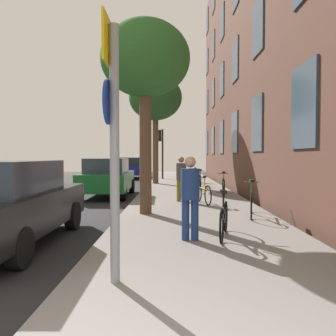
# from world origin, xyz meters

# --- Properties ---
(ground_plane) EXTENTS (41.80, 41.80, 0.00)m
(ground_plane) POSITION_xyz_m (-2.40, 15.00, 0.00)
(ground_plane) COLOR #332D28
(road_asphalt) EXTENTS (7.00, 38.00, 0.01)m
(road_asphalt) POSITION_xyz_m (-4.50, 15.00, 0.01)
(road_asphalt) COLOR #232326
(road_asphalt) RESTS_ON ground
(sidewalk) EXTENTS (4.20, 38.00, 0.12)m
(sidewalk) POSITION_xyz_m (1.10, 15.00, 0.06)
(sidewalk) COLOR gray
(sidewalk) RESTS_ON ground
(building_facade) EXTENTS (0.56, 27.00, 14.49)m
(building_facade) POSITION_xyz_m (3.69, 14.50, 7.26)
(building_facade) COLOR #513328
(building_facade) RESTS_ON ground
(sign_post) EXTENTS (0.16, 0.60, 3.32)m
(sign_post) POSITION_xyz_m (-0.33, 2.64, 2.05)
(sign_post) COLOR gray
(sign_post) RESTS_ON sidewalk
(traffic_light) EXTENTS (0.43, 0.24, 3.53)m
(traffic_light) POSITION_xyz_m (-0.31, 22.41, 2.54)
(traffic_light) COLOR black
(traffic_light) RESTS_ON sidewalk
(tree_near) EXTENTS (2.47, 2.47, 5.34)m
(tree_near) POSITION_xyz_m (-0.31, 7.81, 4.33)
(tree_near) COLOR brown
(tree_near) RESTS_ON sidewalk
(tree_far) EXTENTS (3.12, 3.12, 6.37)m
(tree_far) POSITION_xyz_m (-0.52, 18.35, 5.12)
(tree_far) COLOR brown
(tree_far) RESTS_ON sidewalk
(bicycle_0) EXTENTS (0.53, 1.61, 0.95)m
(bicycle_0) POSITION_xyz_m (1.43, 4.99, 0.49)
(bicycle_0) COLOR black
(bicycle_0) RESTS_ON sidewalk
(bicycle_1) EXTENTS (0.56, 1.76, 0.99)m
(bicycle_1) POSITION_xyz_m (2.54, 7.39, 0.51)
(bicycle_1) COLOR black
(bicycle_1) RESTS_ON sidewalk
(bicycle_2) EXTENTS (0.52, 1.67, 0.95)m
(bicycle_2) POSITION_xyz_m (1.49, 9.79, 0.49)
(bicycle_2) COLOR black
(bicycle_2) RESTS_ON sidewalk
(bicycle_3) EXTENTS (0.42, 1.77, 0.98)m
(bicycle_3) POSITION_xyz_m (2.55, 12.19, 0.51)
(bicycle_3) COLOR black
(bicycle_3) RESTS_ON sidewalk
(bicycle_4) EXTENTS (0.42, 1.71, 0.99)m
(bicycle_4) POSITION_xyz_m (1.80, 14.59, 0.51)
(bicycle_4) COLOR black
(bicycle_4) RESTS_ON sidewalk
(bicycle_5) EXTENTS (0.45, 1.75, 0.99)m
(bicycle_5) POSITION_xyz_m (1.74, 16.99, 0.51)
(bicycle_5) COLOR black
(bicycle_5) RESTS_ON sidewalk
(pedestrian_0) EXTENTS (0.50, 0.50, 1.59)m
(pedestrian_0) POSITION_xyz_m (0.76, 4.80, 1.03)
(pedestrian_0) COLOR navy
(pedestrian_0) RESTS_ON sidewalk
(pedestrian_1) EXTENTS (0.43, 0.43, 1.59)m
(pedestrian_1) POSITION_xyz_m (0.76, 10.40, 1.03)
(pedestrian_1) COLOR olive
(pedestrian_1) RESTS_ON sidewalk
(car_0) EXTENTS (1.91, 4.35, 1.62)m
(car_0) POSITION_xyz_m (-2.73, 4.78, 0.84)
(car_0) COLOR black
(car_0) RESTS_ON road_asphalt
(car_1) EXTENTS (1.96, 4.32, 1.62)m
(car_1) POSITION_xyz_m (-2.29, 12.74, 0.84)
(car_1) COLOR #19662D
(car_1) RESTS_ON road_asphalt
(car_2) EXTENTS (1.89, 4.22, 1.62)m
(car_2) POSITION_xyz_m (-2.67, 24.85, 0.84)
(car_2) COLOR navy
(car_2) RESTS_ON road_asphalt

